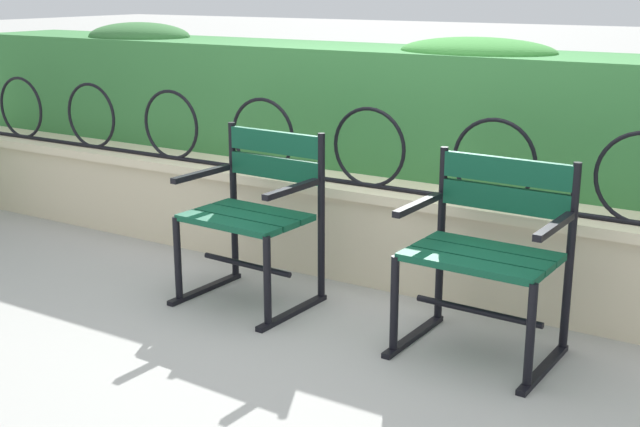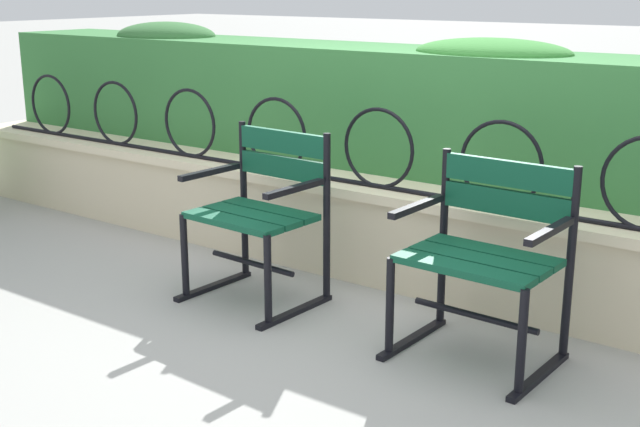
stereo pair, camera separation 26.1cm
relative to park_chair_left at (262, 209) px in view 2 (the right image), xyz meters
name	(u,v)px [view 2 (the right image)]	position (x,y,z in m)	size (l,w,h in m)	color
ground_plane	(309,334)	(0.48, -0.24, -0.46)	(60.00, 60.00, 0.00)	#9E9E99
stone_wall	(407,236)	(0.48, 0.60, -0.20)	(7.14, 0.41, 0.51)	beige
iron_arch_fence	(381,153)	(0.35, 0.53, 0.24)	(6.60, 0.02, 0.42)	black
hedge_row	(456,108)	(0.48, 1.11, 0.41)	(7.00, 0.66, 0.77)	#387A3D
park_chair_left	(262,209)	(0.00, 0.00, 0.00)	(0.63, 0.55, 0.85)	#0F4C33
park_chair_right	(487,251)	(1.19, 0.03, 0.00)	(0.65, 0.54, 0.83)	#0F4C33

